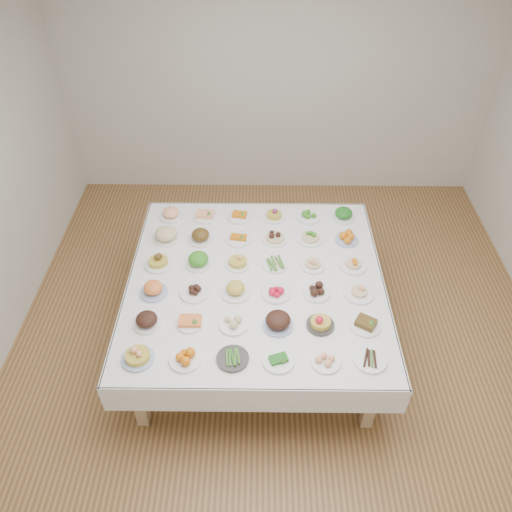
{
  "coord_description": "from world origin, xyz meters",
  "views": [
    {
      "loc": [
        -0.19,
        -3.04,
        3.75
      ],
      "look_at": [
        -0.22,
        0.12,
        0.88
      ],
      "focal_mm": 35.0,
      "sensor_mm": 36.0,
      "label": 1
    }
  ],
  "objects_px": {
    "display_table": "(256,285)",
    "dish_35": "(344,213)",
    "dish_18": "(158,260)",
    "dish_0": "(137,354)"
  },
  "relations": [
    {
      "from": "dish_0",
      "to": "dish_35",
      "type": "bearing_deg",
      "value": 45.0
    },
    {
      "from": "dish_18",
      "to": "dish_35",
      "type": "height_order",
      "value": "dish_18"
    },
    {
      "from": "dish_0",
      "to": "dish_18",
      "type": "xyz_separation_m",
      "value": [
        -0.01,
        1.0,
        0.0
      ]
    },
    {
      "from": "dish_0",
      "to": "dish_18",
      "type": "relative_size",
      "value": 0.97
    },
    {
      "from": "display_table",
      "to": "dish_0",
      "type": "distance_m",
      "value": 1.2
    },
    {
      "from": "dish_18",
      "to": "dish_35",
      "type": "xyz_separation_m",
      "value": [
        1.7,
        0.69,
        0.0
      ]
    },
    {
      "from": "dish_0",
      "to": "dish_18",
      "type": "distance_m",
      "value": 1.0
    },
    {
      "from": "display_table",
      "to": "dish_35",
      "type": "height_order",
      "value": "dish_35"
    },
    {
      "from": "dish_35",
      "to": "display_table",
      "type": "bearing_deg",
      "value": -134.73
    },
    {
      "from": "dish_18",
      "to": "display_table",
      "type": "bearing_deg",
      "value": -10.97
    }
  ]
}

